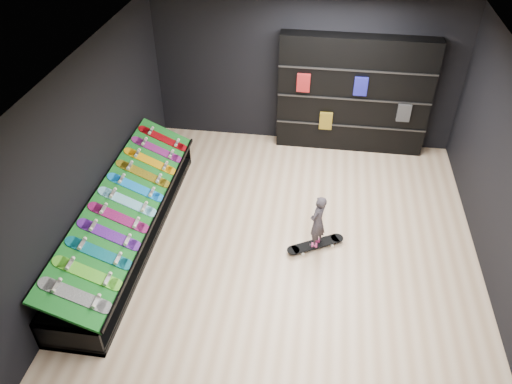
# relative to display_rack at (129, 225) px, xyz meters

# --- Properties ---
(floor) EXTENTS (6.00, 7.00, 0.01)m
(floor) POSITION_rel_display_rack_xyz_m (2.55, 0.00, -0.25)
(floor) COLOR beige
(floor) RESTS_ON ground
(ceiling) EXTENTS (6.00, 7.00, 0.01)m
(ceiling) POSITION_rel_display_rack_xyz_m (2.55, 0.00, 2.75)
(ceiling) COLOR white
(ceiling) RESTS_ON ground
(wall_back) EXTENTS (6.00, 0.02, 3.00)m
(wall_back) POSITION_rel_display_rack_xyz_m (2.55, 3.50, 1.25)
(wall_back) COLOR black
(wall_back) RESTS_ON ground
(wall_left) EXTENTS (0.02, 7.00, 3.00)m
(wall_left) POSITION_rel_display_rack_xyz_m (-0.45, 0.00, 1.25)
(wall_left) COLOR black
(wall_left) RESTS_ON ground
(display_rack) EXTENTS (0.90, 4.50, 0.50)m
(display_rack) POSITION_rel_display_rack_xyz_m (0.00, 0.00, 0.00)
(display_rack) COLOR black
(display_rack) RESTS_ON ground
(turf_ramp) EXTENTS (0.92, 4.50, 0.46)m
(turf_ramp) POSITION_rel_display_rack_xyz_m (0.05, 0.00, 0.46)
(turf_ramp) COLOR #0E5B16
(turf_ramp) RESTS_ON display_rack
(back_shelving) EXTENTS (2.93, 0.34, 2.34)m
(back_shelving) POSITION_rel_display_rack_xyz_m (3.52, 3.32, 0.92)
(back_shelving) COLOR black
(back_shelving) RESTS_ON ground
(floor_skateboard) EXTENTS (0.96, 0.67, 0.09)m
(floor_skateboard) POSITION_rel_display_rack_xyz_m (3.01, 0.17, -0.20)
(floor_skateboard) COLOR black
(floor_skateboard) RESTS_ON ground
(child) EXTENTS (0.23, 0.26, 0.56)m
(child) POSITION_rel_display_rack_xyz_m (3.01, 0.17, 0.12)
(child) COLOR black
(child) RESTS_ON floor_skateboard
(display_board_0) EXTENTS (0.93, 0.22, 0.50)m
(display_board_0) POSITION_rel_display_rack_xyz_m (0.06, -1.90, 0.49)
(display_board_0) COLOR black
(display_board_0) RESTS_ON turf_ramp
(display_board_1) EXTENTS (0.93, 0.22, 0.50)m
(display_board_1) POSITION_rel_display_rack_xyz_m (0.06, -1.52, 0.49)
(display_board_1) COLOR green
(display_board_1) RESTS_ON turf_ramp
(display_board_2) EXTENTS (0.93, 0.22, 0.50)m
(display_board_2) POSITION_rel_display_rack_xyz_m (0.06, -1.14, 0.49)
(display_board_2) COLOR #0C8C99
(display_board_2) RESTS_ON turf_ramp
(display_board_3) EXTENTS (0.93, 0.22, 0.50)m
(display_board_3) POSITION_rel_display_rack_xyz_m (0.06, -0.76, 0.49)
(display_board_3) COLOR purple
(display_board_3) RESTS_ON turf_ramp
(display_board_4) EXTENTS (0.93, 0.22, 0.50)m
(display_board_4) POSITION_rel_display_rack_xyz_m (0.06, -0.38, 0.49)
(display_board_4) COLOR #E5198C
(display_board_4) RESTS_ON turf_ramp
(display_board_5) EXTENTS (0.93, 0.22, 0.50)m
(display_board_5) POSITION_rel_display_rack_xyz_m (0.06, 0.00, 0.49)
(display_board_5) COLOR #0CB2E5
(display_board_5) RESTS_ON turf_ramp
(display_board_6) EXTENTS (0.93, 0.22, 0.50)m
(display_board_6) POSITION_rel_display_rack_xyz_m (0.06, 0.38, 0.49)
(display_board_6) COLOR blue
(display_board_6) RESTS_ON turf_ramp
(display_board_7) EXTENTS (0.93, 0.22, 0.50)m
(display_board_7) POSITION_rel_display_rack_xyz_m (0.06, 0.76, 0.49)
(display_board_7) COLOR yellow
(display_board_7) RESTS_ON turf_ramp
(display_board_8) EXTENTS (0.93, 0.22, 0.50)m
(display_board_8) POSITION_rel_display_rack_xyz_m (0.06, 1.14, 0.49)
(display_board_8) COLOR yellow
(display_board_8) RESTS_ON turf_ramp
(display_board_9) EXTENTS (0.93, 0.22, 0.50)m
(display_board_9) POSITION_rel_display_rack_xyz_m (0.06, 1.52, 0.49)
(display_board_9) COLOR #2626BF
(display_board_9) RESTS_ON turf_ramp
(display_board_10) EXTENTS (0.93, 0.22, 0.50)m
(display_board_10) POSITION_rel_display_rack_xyz_m (0.06, 1.90, 0.49)
(display_board_10) COLOR red
(display_board_10) RESTS_ON turf_ramp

